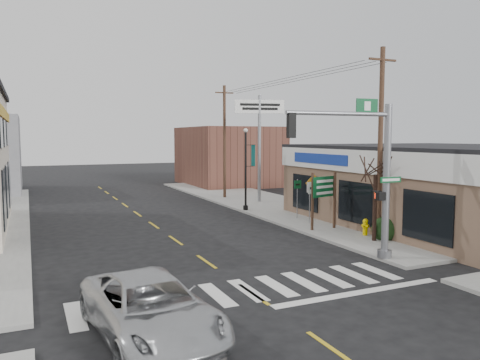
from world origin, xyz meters
name	(u,v)px	position (x,y,z in m)	size (l,w,h in m)	color
ground	(253,294)	(0.00, 0.00, 0.00)	(140.00, 140.00, 0.00)	black
sidewalk_right	(291,210)	(9.00, 13.00, 0.07)	(6.00, 38.00, 0.13)	gray
center_line	(176,240)	(0.00, 8.00, 0.01)	(0.12, 56.00, 0.01)	gold
crosswalk	(247,290)	(0.00, 0.40, 0.01)	(11.00, 2.20, 0.01)	silver
thrift_store	(446,187)	(14.50, 6.00, 2.00)	(12.00, 14.00, 4.00)	#7D604B
bldg_distant_right	(228,156)	(12.00, 30.00, 2.80)	(8.00, 10.00, 5.60)	brown
suv	(150,308)	(-3.51, -1.73, 0.71)	(2.37, 5.13, 1.43)	#B8BBBE
traffic_signal_pole	(372,165)	(5.50, 1.34, 3.66)	(4.67, 0.37, 5.92)	gray
guide_sign	(324,193)	(7.24, 6.85, 1.95)	(1.61, 0.14, 2.82)	#4E3424
fire_hydrant	(365,226)	(8.16, 4.83, 0.55)	(0.24, 0.24, 0.78)	#E5C400
ped_crossing_sign	(314,188)	(8.20, 9.23, 1.87)	(0.98, 0.07, 2.52)	gray
lamp_post	(247,163)	(6.36, 13.92, 3.08)	(0.66, 0.52, 5.07)	black
dance_center_sign	(259,123)	(8.84, 17.07, 5.66)	(3.50, 0.22, 7.43)	gray
bare_tree	(376,162)	(7.77, 3.77, 3.57)	(2.19, 2.19, 4.38)	black
shrub_front	(384,229)	(8.43, 3.86, 0.55)	(1.13, 1.13, 0.85)	#1F3D19
shrub_back	(366,214)	(10.52, 7.62, 0.54)	(1.08, 1.08, 0.81)	black
utility_pole_near	(380,142)	(8.27, 4.11, 4.46)	(1.47, 0.22, 8.45)	#432D22
utility_pole_far	(225,140)	(7.50, 20.19, 4.41)	(1.45, 0.22, 8.34)	#3E321F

